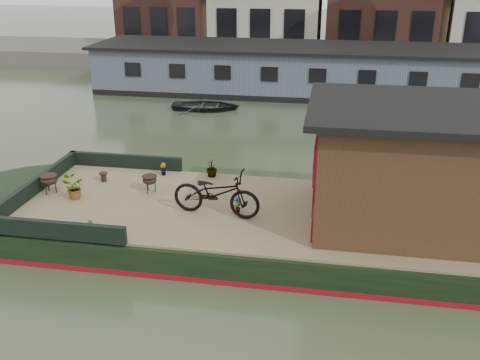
% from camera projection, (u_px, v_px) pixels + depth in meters
% --- Properties ---
extents(ground, '(120.00, 120.00, 0.00)m').
position_uv_depth(ground, '(293.00, 239.00, 11.58)').
color(ground, '#273320').
rests_on(ground, ground).
extents(houseboat_hull, '(14.01, 4.02, 0.60)m').
position_uv_depth(houseboat_hull, '(232.00, 223.00, 11.69)').
color(houseboat_hull, black).
rests_on(houseboat_hull, ground).
extents(houseboat_deck, '(11.80, 3.80, 0.05)m').
position_uv_depth(houseboat_deck, '(294.00, 213.00, 11.34)').
color(houseboat_deck, '#7D6D4D').
rests_on(houseboat_deck, houseboat_hull).
extents(bow_bulwark, '(3.00, 4.00, 0.35)m').
position_uv_depth(bow_bulwark, '(70.00, 189.00, 12.07)').
color(bow_bulwark, black).
rests_on(bow_bulwark, houseboat_deck).
extents(cabin, '(4.00, 3.50, 2.42)m').
position_uv_depth(cabin, '(407.00, 164.00, 10.52)').
color(cabin, '#331E14').
rests_on(cabin, houseboat_deck).
extents(bicycle, '(1.94, 0.87, 0.99)m').
position_uv_depth(bicycle, '(216.00, 193.00, 11.05)').
color(bicycle, black).
rests_on(bicycle, houseboat_deck).
extents(potted_plant_a, '(0.21, 0.21, 0.34)m').
position_uv_depth(potted_plant_a, '(238.00, 205.00, 11.28)').
color(potted_plant_a, brown).
rests_on(potted_plant_a, houseboat_deck).
extents(potted_plant_b, '(0.22, 0.21, 0.31)m').
position_uv_depth(potted_plant_b, '(163.00, 169.00, 13.26)').
color(potted_plant_b, brown).
rests_on(potted_plant_b, houseboat_deck).
extents(potted_plant_c, '(0.58, 0.54, 0.53)m').
position_uv_depth(potted_plant_c, '(73.00, 188.00, 11.89)').
color(potted_plant_c, brown).
rests_on(potted_plant_c, houseboat_deck).
extents(potted_plant_d, '(0.30, 0.30, 0.48)m').
position_uv_depth(potted_plant_d, '(212.00, 167.00, 13.14)').
color(potted_plant_d, brown).
rests_on(potted_plant_d, houseboat_deck).
extents(potted_plant_e, '(0.14, 0.18, 0.31)m').
position_uv_depth(potted_plant_e, '(91.00, 226.00, 10.40)').
color(potted_plant_e, '#973D2C').
rests_on(potted_plant_e, houseboat_deck).
extents(brazier_front, '(0.39, 0.39, 0.40)m').
position_uv_depth(brazier_front, '(150.00, 184.00, 12.26)').
color(brazier_front, black).
rests_on(brazier_front, houseboat_deck).
extents(brazier_rear, '(0.45, 0.45, 0.43)m').
position_uv_depth(brazier_rear, '(50.00, 184.00, 12.21)').
color(brazier_rear, black).
rests_on(brazier_rear, houseboat_deck).
extents(bollard_port, '(0.20, 0.20, 0.22)m').
position_uv_depth(bollard_port, '(104.00, 177.00, 12.88)').
color(bollard_port, black).
rests_on(bollard_port, houseboat_deck).
extents(bollard_stbd, '(0.17, 0.17, 0.19)m').
position_uv_depth(bollard_stbd, '(81.00, 230.00, 10.39)').
color(bollard_stbd, black).
rests_on(bollard_stbd, houseboat_deck).
extents(dinghy, '(2.91, 2.20, 0.57)m').
position_uv_depth(dinghy, '(206.00, 103.00, 21.59)').
color(dinghy, black).
rests_on(dinghy, ground).
extents(far_houseboat, '(20.40, 4.40, 2.11)m').
position_uv_depth(far_houseboat, '(319.00, 72.00, 23.97)').
color(far_houseboat, '#4F5769').
rests_on(far_houseboat, ground).
extents(quay, '(60.00, 6.00, 0.90)m').
position_uv_depth(quay, '(323.00, 59.00, 30.09)').
color(quay, '#47443F').
rests_on(quay, ground).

